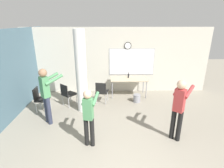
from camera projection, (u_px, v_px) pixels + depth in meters
name	position (u px, v px, depth m)	size (l,w,h in m)	color
wall_left_accent	(2.00, 79.00, 5.14)	(0.12, 7.00, 2.80)	slate
wall_back	(117.00, 61.00, 7.61)	(8.00, 0.15, 2.80)	beige
support_pillar	(81.00, 73.00, 5.83)	(0.37, 0.37, 2.80)	white
folding_table	(129.00, 80.00, 7.30)	(1.51, 0.75, 0.76)	tan
bottle_on_table	(128.00, 76.00, 7.36)	(0.06, 0.06, 0.24)	black
waste_bin	(137.00, 98.00, 6.89)	(0.28, 0.28, 0.31)	gray
chair_by_left_wall	(40.00, 98.00, 6.06)	(0.45, 0.45, 0.87)	black
chair_table_left	(102.00, 91.00, 6.67)	(0.52, 0.52, 0.87)	black
chair_near_pillar	(67.00, 93.00, 6.45)	(0.62, 0.62, 0.87)	black
person_watching_back	(46.00, 92.00, 5.19)	(0.68, 0.66, 1.75)	#2D3347
person_playing_front	(89.00, 114.00, 4.24)	(0.42, 0.63, 1.52)	black
person_playing_side	(179.00, 106.00, 4.43)	(0.63, 0.67, 1.68)	black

